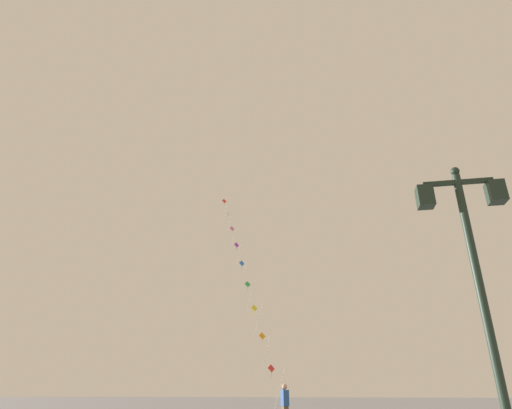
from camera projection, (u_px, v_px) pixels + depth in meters
twin_lantern_lamp_post at (472, 252)px, 7.20m from camera, size 1.49×0.28×5.28m
kite_train at (245, 274)px, 26.37m from camera, size 5.92×10.41×15.74m
kite_flyer at (285, 405)px, 16.99m from camera, size 0.41×0.62×1.71m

